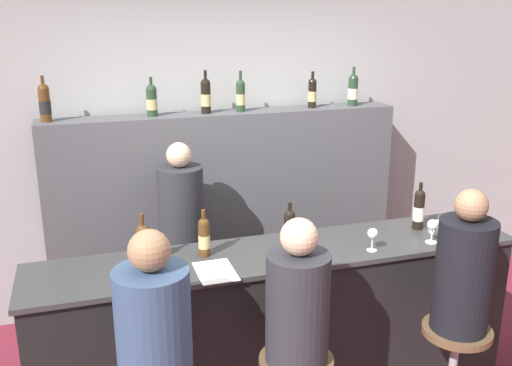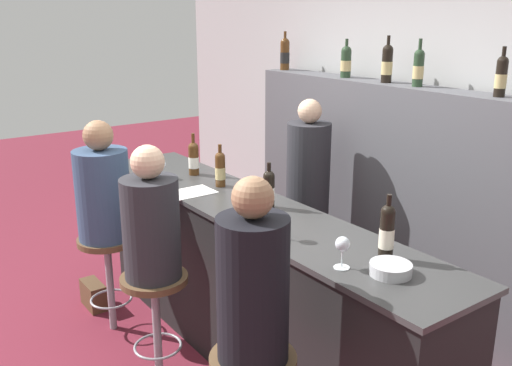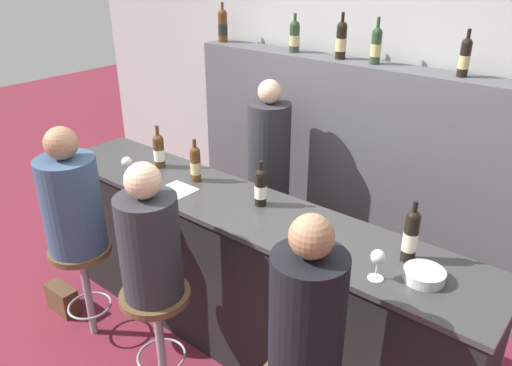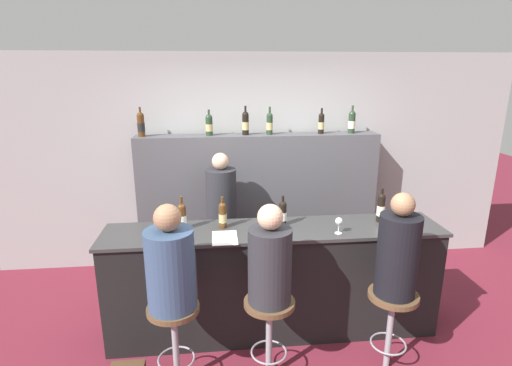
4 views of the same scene
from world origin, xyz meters
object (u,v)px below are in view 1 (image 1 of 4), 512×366
Objects in this scene: wine_bottle_counter_1 at (204,237)px; wine_bottle_backbar_5 at (353,90)px; wine_bottle_backbar_1 at (152,100)px; wine_glass_2 at (433,226)px; wine_bottle_backbar_2 at (206,96)px; wine_bottle_backbar_0 at (45,103)px; wine_bottle_backbar_3 at (241,95)px; wine_bottle_counter_3 at (419,209)px; wine_glass_1 at (373,234)px; wine_bottle_counter_2 at (289,227)px; wine_glass_0 at (139,266)px; wine_bottle_counter_0 at (143,244)px; guest_seated_right at (464,270)px; wine_bottle_backbar_4 at (312,93)px; metal_bowl at (443,228)px; guest_seated_left at (153,323)px; bar_stool_right at (455,350)px; guest_seated_middle at (298,301)px; bartender at (183,254)px.

wine_bottle_backbar_5 is (1.56, 1.23, 0.65)m from wine_bottle_counter_1.
wine_bottle_backbar_1 is at bearing 180.00° from wine_bottle_backbar_5.
wine_bottle_backbar_2 is at bearing 126.97° from wine_glass_2.
wine_glass_2 is (1.10, -1.46, -0.66)m from wine_bottle_backbar_2.
wine_bottle_backbar_0 is 1.03× the size of wine_bottle_backbar_3.
wine_bottle_counter_3 is 2.24× the size of wine_glass_1.
wine_bottle_counter_2 is 1.83× the size of wine_glass_2.
wine_bottle_counter_0 is at bearing 77.74° from wine_glass_0.
guest_seated_right is at bearing -14.23° from wine_glass_0.
metal_bowl is at bearing -73.72° from wine_bottle_backbar_4.
guest_seated_left is at bearing -164.00° from metal_bowl.
wine_bottle_counter_1 is 0.90× the size of wine_bottle_counter_3.
wine_bottle_backbar_5 is at bearing -0.00° from wine_bottle_backbar_0.
wine_bottle_counter_2 is (0.54, 0.00, -0.00)m from wine_bottle_counter_1.
metal_bowl is at bearing 3.72° from wine_glass_0.
wine_glass_1 is at bearing -38.29° from wine_bottle_backbar_0.
guest_seated_right reaches higher than bar_stool_right.
wine_bottle_backbar_1 is 2.10m from guest_seated_middle.
wine_bottle_backbar_2 is 1.22m from bartender.
wine_glass_1 is 0.94× the size of wine_glass_2.
wine_bottle_counter_0 is at bearing -180.00° from wine_bottle_counter_2.
guest_seated_left is at bearing -98.56° from wine_bottle_backbar_1.
wine_glass_2 is 1.78m from bartender.
wine_bottle_backbar_1 is 2.69m from bar_stool_right.
wine_bottle_backbar_1 reaches higher than wine_glass_2.
wine_bottle_counter_0 reaches higher than bar_stool_right.
wine_bottle_counter_2 is at bearing 174.23° from metal_bowl.
wine_bottle_backbar_4 is at bearing 102.14° from wine_bottle_counter_3.
wine_bottle_backbar_3 is 0.99× the size of wine_bottle_backbar_5.
guest_seated_right is at bearing -40.73° from wine_bottle_counter_2.
guest_seated_left is at bearing -120.48° from wine_bottle_counter_1.
wine_glass_2 is at bearing -102.14° from wine_bottle_counter_3.
wine_bottle_backbar_0 reaches higher than wine_bottle_backbar_5.
wine_bottle_backbar_0 reaches higher than guest_seated_middle.
wine_bottle_backbar_5 reaches higher than wine_bottle_counter_1.
wine_bottle_counter_3 is 1.40m from wine_bottle_backbar_4.
metal_bowl is at bearing -46.24° from wine_bottle_backbar_2.
wine_glass_0 is at bearing -172.82° from wine_bottle_counter_3.
guest_seated_right is at bearing -68.81° from wine_bottle_backbar_3.
wine_glass_2 is at bearing -143.69° from metal_bowl.
wine_glass_2 is at bearing -9.47° from wine_bottle_counter_1.
wine_bottle_counter_2 reaches higher than wine_glass_0.
wine_bottle_backbar_3 is 0.61m from wine_bottle_backbar_4.
wine_bottle_counter_2 is 1.04m from bartender.
wine_bottle_backbar_4 is 2.27m from wine_glass_0.
wine_glass_0 is at bearing -176.28° from metal_bowl.
wine_bottle_backbar_4 is 1.67m from bartender.
bar_stool_right is (0.74, -1.90, -1.26)m from wine_bottle_backbar_3.
wine_bottle_backbar_0 is 1.12× the size of wine_bottle_backbar_1.
wine_bottle_counter_2 is at bearing 139.27° from bar_stool_right.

